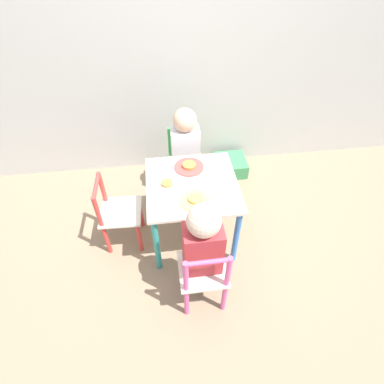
% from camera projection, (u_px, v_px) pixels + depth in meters
% --- Properties ---
extents(ground_plane, '(6.00, 6.00, 0.00)m').
position_uv_depth(ground_plane, '(192.00, 233.00, 2.16)').
color(ground_plane, '#8C755B').
extents(kids_table, '(0.55, 0.55, 0.49)m').
position_uv_depth(kids_table, '(192.00, 193.00, 1.87)').
color(kids_table, silver).
rests_on(kids_table, ground_plane).
extents(chair_pink, '(0.26, 0.26, 0.53)m').
position_uv_depth(chair_pink, '(204.00, 274.00, 1.63)').
color(chair_pink, silver).
rests_on(chair_pink, ground_plane).
extents(chair_green, '(0.26, 0.26, 0.53)m').
position_uv_depth(chair_green, '(185.00, 163.00, 2.32)').
color(chair_green, silver).
rests_on(chair_green, ground_plane).
extents(chair_red, '(0.27, 0.27, 0.53)m').
position_uv_depth(chair_red, '(118.00, 214.00, 1.94)').
color(chair_red, silver).
rests_on(chair_red, ground_plane).
extents(child_front, '(0.20, 0.22, 0.75)m').
position_uv_depth(child_front, '(203.00, 244.00, 1.54)').
color(child_front, '#38383D').
rests_on(child_front, ground_plane).
extents(child_back, '(0.20, 0.22, 0.74)m').
position_uv_depth(child_back, '(185.00, 148.00, 2.14)').
color(child_back, '#38383D').
rests_on(child_back, ground_plane).
extents(plate_front, '(0.18, 0.18, 0.03)m').
position_uv_depth(plate_front, '(195.00, 200.00, 1.70)').
color(plate_front, '#EADB66').
rests_on(plate_front, kids_table).
extents(plate_back, '(0.19, 0.19, 0.03)m').
position_uv_depth(plate_back, '(189.00, 166.00, 1.91)').
color(plate_back, '#E54C47').
rests_on(plate_back, kids_table).
extents(plate_left, '(0.15, 0.15, 0.03)m').
position_uv_depth(plate_left, '(167.00, 184.00, 1.79)').
color(plate_left, white).
rests_on(plate_left, kids_table).
extents(storage_bin, '(0.26, 0.26, 0.12)m').
position_uv_depth(storage_bin, '(230.00, 165.00, 2.61)').
color(storage_bin, '#3D8E56').
rests_on(storage_bin, ground_plane).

